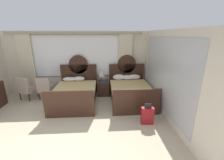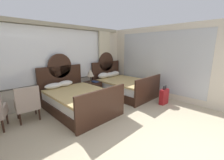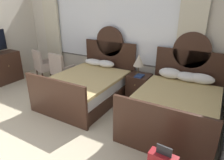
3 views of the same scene
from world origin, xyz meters
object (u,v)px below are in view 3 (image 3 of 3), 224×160
at_px(bed_near_window, 89,85).
at_px(armchair_by_window_centre, 43,65).
at_px(armchair_by_window_left, 61,68).
at_px(table_lamp_on_nightstand, 139,60).
at_px(bed_near_mirror, 176,105).
at_px(book_on_nightstand, 139,76).
at_px(nightstand_between_beds, 139,86).

relative_size(bed_near_window, armchair_by_window_centre, 2.35).
relative_size(armchair_by_window_left, armchair_by_window_centre, 1.00).
bearing_deg(table_lamp_on_nightstand, bed_near_window, -145.59).
bearing_deg(armchair_by_window_centre, bed_near_mirror, -4.73).
xyz_separation_m(bed_near_mirror, armchair_by_window_left, (-3.42, 0.34, 0.12)).
relative_size(bed_near_window, bed_near_mirror, 1.00).
bearing_deg(book_on_nightstand, nightstand_between_beds, 111.05).
xyz_separation_m(bed_near_mirror, nightstand_between_beds, (-1.07, 0.65, -0.06)).
bearing_deg(nightstand_between_beds, bed_near_mirror, -31.06).
xyz_separation_m(bed_near_window, bed_near_mirror, (2.15, 0.02, 0.01)).
bearing_deg(armchair_by_window_left, book_on_nightstand, 4.77).
height_order(nightstand_between_beds, table_lamp_on_nightstand, table_lamp_on_nightstand).
relative_size(bed_near_mirror, book_on_nightstand, 8.58).
height_order(table_lamp_on_nightstand, armchair_by_window_left, table_lamp_on_nightstand).
distance_m(bed_near_mirror, book_on_nightstand, 1.19).
bearing_deg(table_lamp_on_nightstand, armchair_by_window_left, -171.54).
xyz_separation_m(table_lamp_on_nightstand, book_on_nightstand, (0.09, -0.14, -0.34)).
bearing_deg(armchair_by_window_left, table_lamp_on_nightstand, 8.46).
distance_m(table_lamp_on_nightstand, armchair_by_window_left, 2.37).
xyz_separation_m(book_on_nightstand, armchair_by_window_left, (-2.39, -0.20, -0.14)).
height_order(armchair_by_window_left, armchair_by_window_centre, same).
height_order(book_on_nightstand, armchair_by_window_centre, armchair_by_window_centre).
bearing_deg(armchair_by_window_centre, armchair_by_window_left, -0.33).
xyz_separation_m(nightstand_between_beds, armchair_by_window_centre, (-3.10, -0.30, 0.18)).
height_order(book_on_nightstand, armchair_by_window_left, armchair_by_window_left).
xyz_separation_m(table_lamp_on_nightstand, armchair_by_window_left, (-2.30, -0.34, -0.48)).
bearing_deg(table_lamp_on_nightstand, nightstand_between_beds, -35.03).
bearing_deg(bed_near_window, nightstand_between_beds, 31.65).
distance_m(bed_near_mirror, nightstand_between_beds, 1.25).
bearing_deg(armchair_by_window_left, armchair_by_window_centre, 179.67).
distance_m(bed_near_mirror, armchair_by_window_left, 3.44).
bearing_deg(bed_near_mirror, nightstand_between_beds, 148.94).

